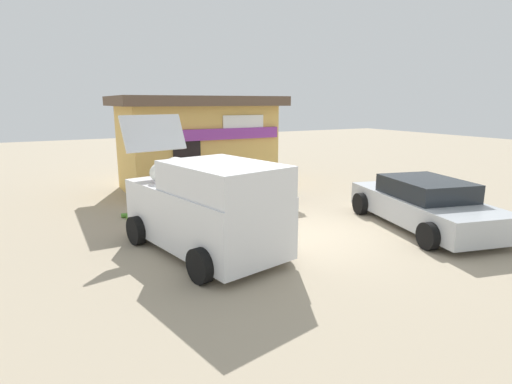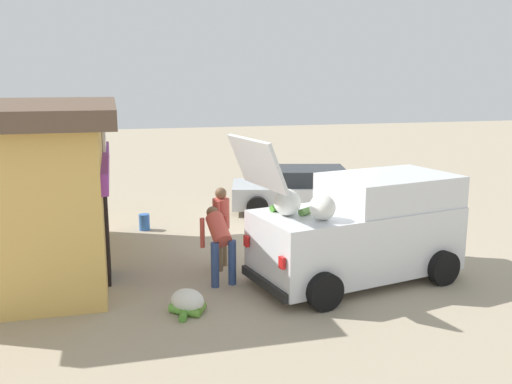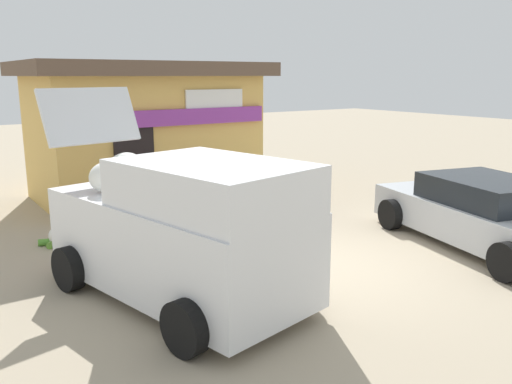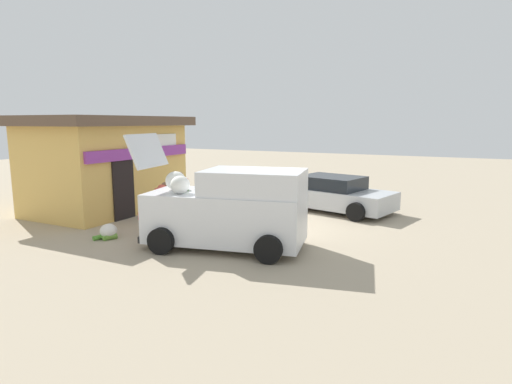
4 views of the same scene
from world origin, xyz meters
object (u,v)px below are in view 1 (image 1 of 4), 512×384
(storefront_bar, at_px, (196,142))
(unloaded_banana_pile, at_px, (136,211))
(parked_sedan, at_px, (425,204))
(customer_bending, at_px, (188,188))
(paint_bucket, at_px, (289,189))
(delivery_van, at_px, (206,207))
(vendor_standing, at_px, (216,182))

(storefront_bar, distance_m, unloaded_banana_pile, 4.34)
(parked_sedan, height_order, customer_bending, customer_bending)
(storefront_bar, xyz_separation_m, customer_bending, (-1.60, -3.66, -0.85))
(storefront_bar, xyz_separation_m, paint_bucket, (2.45, -2.49, -1.51))
(customer_bending, bearing_deg, unloaded_banana_pile, 148.29)
(storefront_bar, distance_m, paint_bucket, 3.80)
(unloaded_banana_pile, bearing_deg, delivery_van, -77.67)
(paint_bucket, bearing_deg, storefront_bar, 134.60)
(delivery_van, relative_size, parked_sedan, 0.96)
(delivery_van, xyz_separation_m, vendor_standing, (1.25, 2.48, -0.02))
(delivery_van, distance_m, unloaded_banana_pile, 3.61)
(vendor_standing, bearing_deg, customer_bending, 166.25)
(customer_bending, xyz_separation_m, unloaded_banana_pile, (-1.25, 0.78, -0.69))
(storefront_bar, bearing_deg, customer_bending, -113.66)
(delivery_van, bearing_deg, paint_bucket, 40.05)
(delivery_van, xyz_separation_m, customer_bending, (0.50, 2.66, -0.13))
(vendor_standing, distance_m, paint_bucket, 3.66)
(vendor_standing, distance_m, unloaded_banana_pile, 2.36)
(storefront_bar, relative_size, vendor_standing, 3.38)
(storefront_bar, bearing_deg, unloaded_banana_pile, -134.74)
(delivery_van, xyz_separation_m, parked_sedan, (5.58, -0.92, -0.41))
(vendor_standing, bearing_deg, parked_sedan, -38.06)
(vendor_standing, distance_m, customer_bending, 0.78)
(delivery_van, xyz_separation_m, paint_bucket, (4.56, 3.83, -0.79))
(delivery_van, distance_m, paint_bucket, 6.01)
(customer_bending, bearing_deg, paint_bucket, 16.14)
(unloaded_banana_pile, height_order, paint_bucket, paint_bucket)
(paint_bucket, bearing_deg, parked_sedan, -77.82)
(storefront_bar, relative_size, unloaded_banana_pile, 7.12)
(customer_bending, bearing_deg, storefront_bar, 66.34)
(storefront_bar, xyz_separation_m, vendor_standing, (-0.86, -3.84, -0.74))
(delivery_van, bearing_deg, unloaded_banana_pile, 102.33)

